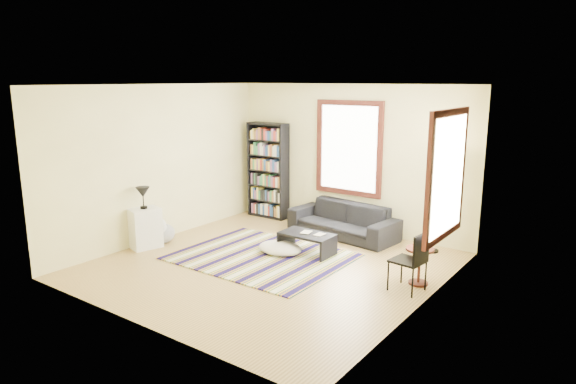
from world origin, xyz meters
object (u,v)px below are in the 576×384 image
Objects in this scene: bookshelf at (268,170)px; folding_chair at (408,261)px; side_table at (419,266)px; dog at (163,227)px; sofa at (343,220)px; floor_lamp at (435,199)px; floor_cushion at (280,248)px; coffee_table at (307,244)px; white_cabinet at (145,228)px.

bookshelf is 2.33× the size of folding_chair.
side_table is 4.54m from dog.
bookshelf is (-1.98, 0.27, 0.69)m from sofa.
bookshelf is 4.48m from folding_chair.
floor_lamp is at bearing 16.27° from dog.
bookshelf is at bearing 132.73° from floor_cushion.
bookshelf is 2.55× the size of floor_cushion.
sofa is 2.63m from folding_chair.
dog is at bearing -129.86° from sofa.
floor_lamp is 1.67m from side_table.
bookshelf is at bearing 160.81° from folding_chair.
bookshelf reaches higher than folding_chair.
dog is (-4.45, -0.88, 0.02)m from side_table.
floor_lamp is at bearing 39.19° from coffee_table.
bookshelf is at bearing 66.97° from dog.
floor_lamp reaches higher than floor_cushion.
sofa is at bearing 145.94° from side_table.
folding_chair is at bearing -4.66° from floor_cushion.
folding_chair reaches higher than side_table.
floor_lamp is 1.89m from folding_chair.
floor_cushion is 1.12× the size of white_cabinet.
folding_chair is (-0.05, -0.31, 0.16)m from side_table.
sofa is 3.58m from white_cabinet.
white_cabinet reaches higher than dog.
folding_chair reaches higher than white_cabinet.
dog is at bearing 97.27° from white_cabinet.
coffee_table is 1.67× the size of side_table.
side_table is (0.36, -1.49, -0.66)m from floor_lamp.
folding_chair is (3.99, -1.97, -0.57)m from bookshelf.
sofa reaches higher than floor_cushion.
white_cabinet is at bearing -99.09° from bookshelf.
floor_lamp reaches higher than dog.
bookshelf is 4.43m from side_table.
side_table is at bearing -27.32° from sofa.
side_table is at bearing -22.33° from bookshelf.
coffee_table is (0.03, -1.25, -0.13)m from sofa.
sofa is 2.32× the size of coffee_table.
floor_cushion is at bearing -177.59° from folding_chair.
bookshelf is 2.65m from coffee_table.
coffee_table is 2.27m from floor_lamp.
floor_cushion is 2.41m from side_table.
floor_lamp is 4.76m from dog.
coffee_table is 1.29× the size of white_cabinet.
sofa is at bearing -7.75° from bookshelf.
floor_lamp is (1.69, 0.10, 0.62)m from sofa.
coffee_table is at bearing 176.16° from side_table.
bookshelf is 2.67m from dog.
coffee_table is 1.05× the size of folding_chair.
dog reaches higher than floor_cushion.
floor_cushion is at bearing -145.69° from coffee_table.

